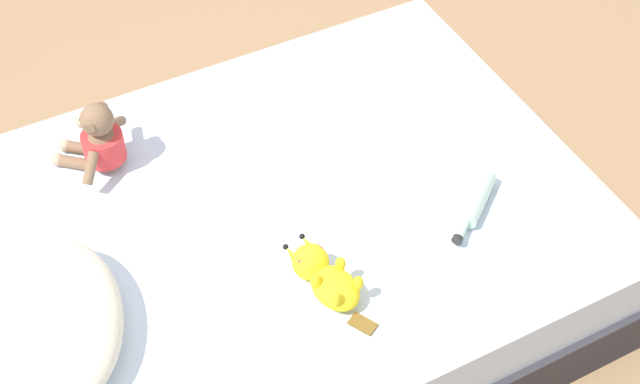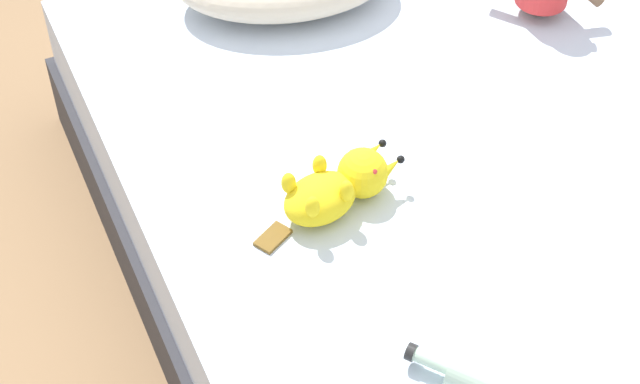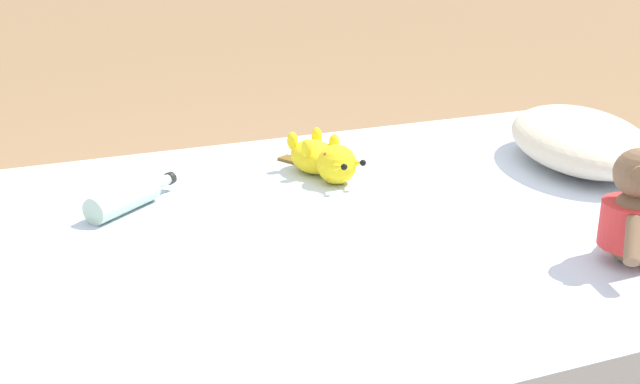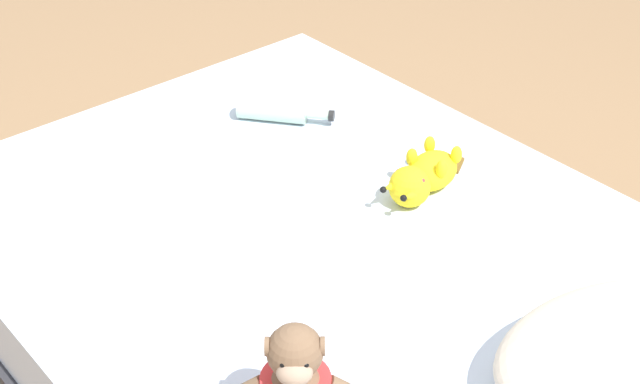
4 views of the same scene
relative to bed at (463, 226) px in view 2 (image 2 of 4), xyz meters
name	(u,v)px [view 2 (image 2 of 4)]	position (x,y,z in m)	size (l,w,h in m)	color
ground_plane	(454,282)	(0.00, 0.00, -0.19)	(16.00, 16.00, 0.00)	#93704C
bed	(463,226)	(0.00, 0.00, 0.00)	(1.38, 1.85, 0.40)	#2D2D33
plush_yellow_creature	(338,187)	(-0.30, 0.00, 0.25)	(0.33, 0.15, 0.10)	yellow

